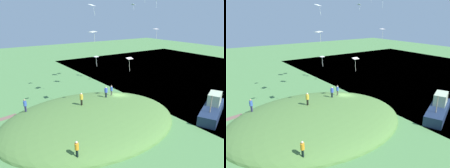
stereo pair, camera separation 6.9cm
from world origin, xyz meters
TOP-DOWN VIEW (x-y plane):
  - ground_plane at (0.00, 0.00)m, footprint 160.00×160.00m
  - lake_water at (-28.49, 0.00)m, footprint 49.32×80.00m
  - grass_hill at (6.87, 3.06)m, footprint 24.59×19.69m
  - boat_on_lake at (-8.73, 11.39)m, footprint 9.11×5.78m
  - person_near_shore at (7.48, 1.68)m, footprint 0.63×0.63m
  - person_watching_kites at (2.77, 0.61)m, footprint 0.48×0.48m
  - person_with_child at (12.54, 10.70)m, footprint 0.55×0.55m
  - person_on_hilltop at (14.15, -2.23)m, footprint 0.62×0.62m
  - person_walking_path at (1.30, -0.05)m, footprint 0.50×0.50m
  - kite_2 at (4.76, 0.48)m, footprint 0.79×1.12m
  - kite_4 at (5.02, 1.75)m, footprint 0.50×0.70m
  - kite_7 at (-9.10, -1.56)m, footprint 0.75×0.69m
  - kite_8 at (3.03, -2.69)m, footprint 1.25×1.12m
  - kite_9 at (-0.09, 2.66)m, footprint 0.98×0.68m
  - kite_10 at (-9.06, -1.25)m, footprint 0.98×0.74m
  - kite_11 at (-8.20, -6.84)m, footprint 0.64×0.86m

SIDE VIEW (x-z plane):
  - lake_water at x=-28.49m, z-range -0.40..0.00m
  - ground_plane at x=0.00m, z-range 0.00..0.00m
  - grass_hill at x=6.87m, z-range -2.01..2.01m
  - boat_on_lake at x=-8.73m, z-range -0.85..2.94m
  - person_with_child at x=12.54m, z-range 1.09..2.82m
  - person_on_hilltop at x=14.15m, z-range 1.44..3.28m
  - person_walking_path at x=1.30m, z-range 1.88..3.50m
  - person_watching_kites at x=2.77m, z-range 2.03..3.74m
  - person_near_shore at x=7.48m, z-range 2.21..4.02m
  - kite_9 at x=-0.09m, z-range 6.80..8.89m
  - kite_4 at x=5.02m, z-range 7.79..9.19m
  - kite_10 at x=-9.06m, z-range 10.64..12.50m
  - kite_2 at x=4.76m, z-range 11.04..12.53m
  - kite_8 at x=3.03m, z-range 14.53..16.23m
  - kite_11 at x=-8.20m, z-range 15.31..16.46m
  - kite_7 at x=-9.10m, z-range 15.75..17.21m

